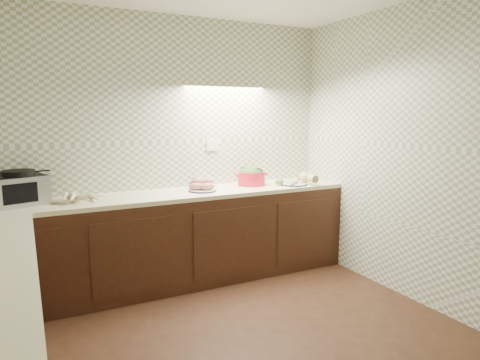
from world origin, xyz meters
name	(u,v)px	position (x,y,z in m)	size (l,w,h in m)	color
room	(244,117)	(0.00, 0.00, 1.63)	(3.60, 3.60, 2.60)	black
counter	(117,281)	(-0.68, 0.68, 0.45)	(3.60, 3.60, 0.90)	black
toaster_oven	(19,189)	(-1.28, 1.58, 1.03)	(0.48, 0.42, 0.29)	black
parsnip_pile	(78,198)	(-0.84, 1.51, 0.93)	(0.47, 0.42, 0.08)	beige
sweet_potato_plate	(202,186)	(0.31, 1.48, 0.95)	(0.28, 0.27, 0.13)	#141340
onion_bowl	(198,184)	(0.31, 1.62, 0.95)	(0.17, 0.17, 0.13)	black
dutch_oven	(252,176)	(0.90, 1.57, 1.00)	(0.36, 0.29, 0.20)	red
veg_plate	(299,180)	(1.37, 1.38, 0.95)	(0.44, 0.29, 0.13)	#141340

